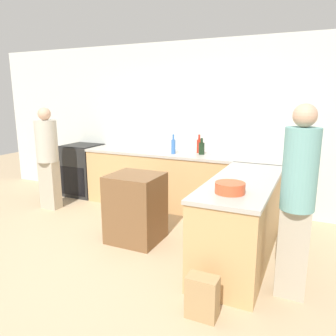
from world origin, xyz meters
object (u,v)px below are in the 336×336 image
at_px(wine_bottle_dark, 202,148).
at_px(hot_sauce_bottle, 199,146).
at_px(range_oven, 83,170).
at_px(person_at_peninsula, 298,196).
at_px(mixing_bowl, 230,188).
at_px(person_by_range, 48,155).
at_px(paper_bag, 202,297).
at_px(water_bottle_blue, 173,146).
at_px(island_table, 136,208).

height_order(wine_bottle_dark, hot_sauce_bottle, hot_sauce_bottle).
height_order(range_oven, person_at_peninsula, person_at_peninsula).
distance_m(mixing_bowl, person_by_range, 3.37).
height_order(range_oven, paper_bag, range_oven).
relative_size(range_oven, mixing_bowl, 3.30).
xyz_separation_m(water_bottle_blue, paper_bag, (1.31, -2.36, -0.87)).
xyz_separation_m(range_oven, wine_bottle_dark, (2.32, 0.04, 0.56)).
xyz_separation_m(wine_bottle_dark, paper_bag, (0.88, -2.49, -0.85)).
height_order(island_table, mixing_bowl, mixing_bowl).
relative_size(range_oven, wine_bottle_dark, 3.69).
relative_size(water_bottle_blue, paper_bag, 0.83).
distance_m(island_table, person_at_peninsula, 2.05).
distance_m(wine_bottle_dark, paper_bag, 2.77).
xyz_separation_m(water_bottle_blue, person_by_range, (-1.88, -0.78, -0.16)).
height_order(mixing_bowl, wine_bottle_dark, wine_bottle_dark).
xyz_separation_m(wine_bottle_dark, water_bottle_blue, (-0.43, -0.13, 0.02)).
bearing_deg(person_by_range, water_bottle_blue, 22.61).
relative_size(range_oven, hot_sauce_bottle, 3.21).
bearing_deg(mixing_bowl, person_by_range, 163.58).
distance_m(mixing_bowl, water_bottle_blue, 2.20).
xyz_separation_m(range_oven, mixing_bowl, (3.25, -1.82, 0.51)).
relative_size(range_oven, paper_bag, 2.53).
relative_size(island_table, paper_bag, 2.34).
bearing_deg(person_by_range, hot_sauce_bottle, 24.95).
bearing_deg(wine_bottle_dark, water_bottle_blue, -163.02).
xyz_separation_m(mixing_bowl, person_at_peninsula, (0.60, 0.02, -0.00)).
relative_size(range_oven, water_bottle_blue, 3.06).
distance_m(wine_bottle_dark, person_at_peninsula, 2.40).
bearing_deg(person_at_peninsula, range_oven, 154.91).
distance_m(hot_sauce_bottle, person_by_range, 2.46).
relative_size(water_bottle_blue, person_at_peninsula, 0.17).
relative_size(water_bottle_blue, hot_sauce_bottle, 1.05).
relative_size(island_table, person_at_peninsula, 0.49).
bearing_deg(paper_bag, range_oven, 142.66).
xyz_separation_m(person_by_range, paper_bag, (3.19, -1.57, -0.71)).
height_order(range_oven, island_table, range_oven).
height_order(island_table, person_by_range, person_by_range).
height_order(mixing_bowl, person_by_range, person_by_range).
height_order(water_bottle_blue, paper_bag, water_bottle_blue).
xyz_separation_m(range_oven, island_table, (1.93, -1.35, -0.03)).
distance_m(island_table, mixing_bowl, 1.51).
height_order(hot_sauce_bottle, person_at_peninsula, person_at_peninsula).
bearing_deg(island_table, water_bottle_blue, 91.45).
xyz_separation_m(island_table, mixing_bowl, (1.32, -0.47, 0.55)).
bearing_deg(person_by_range, person_at_peninsula, -13.67).
bearing_deg(mixing_bowl, paper_bag, -94.26).
bearing_deg(water_bottle_blue, person_at_peninsula, -41.26).
bearing_deg(range_oven, island_table, -34.97).
bearing_deg(mixing_bowl, island_table, 160.24).
xyz_separation_m(range_oven, person_at_peninsula, (3.85, -1.80, 0.51)).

